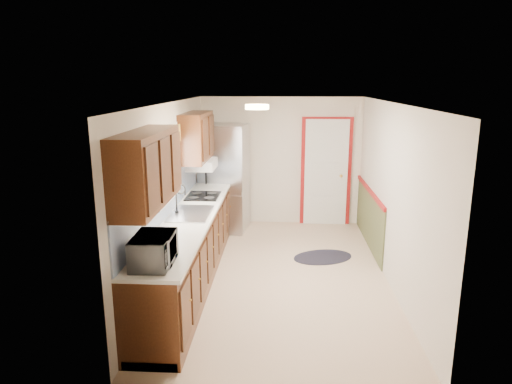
# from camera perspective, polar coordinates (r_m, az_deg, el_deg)

# --- Properties ---
(room_shell) EXTENTS (3.20, 5.20, 2.52)m
(room_shell) POSITION_cam_1_polar(r_m,az_deg,el_deg) (6.20, 3.00, -0.11)
(room_shell) COLOR #D0B192
(room_shell) RESTS_ON ground
(kitchen_run) EXTENTS (0.63, 4.00, 2.20)m
(kitchen_run) POSITION_cam_1_polar(r_m,az_deg,el_deg) (6.15, -8.68, -4.12)
(kitchen_run) COLOR #3D1D0E
(kitchen_run) RESTS_ON ground
(back_wall_trim) EXTENTS (1.12, 2.30, 2.08)m
(back_wall_trim) POSITION_cam_1_polar(r_m,az_deg,el_deg) (8.48, 9.82, 1.32)
(back_wall_trim) COLOR maroon
(back_wall_trim) RESTS_ON ground
(ceiling_fixture) EXTENTS (0.30, 0.30, 0.06)m
(ceiling_fixture) POSITION_cam_1_polar(r_m,az_deg,el_deg) (5.84, 0.13, 10.59)
(ceiling_fixture) COLOR #FFD88C
(ceiling_fixture) RESTS_ON room_shell
(microwave) EXTENTS (0.31, 0.55, 0.37)m
(microwave) POSITION_cam_1_polar(r_m,az_deg,el_deg) (4.52, -12.69, -6.73)
(microwave) COLOR white
(microwave) RESTS_ON kitchen_run
(refrigerator) EXTENTS (0.89, 0.85, 1.93)m
(refrigerator) POSITION_cam_1_polar(r_m,az_deg,el_deg) (8.31, -3.97, 1.80)
(refrigerator) COLOR #B7B7BC
(refrigerator) RESTS_ON ground
(rug) EXTENTS (1.09, 0.90, 0.01)m
(rug) POSITION_cam_1_polar(r_m,az_deg,el_deg) (7.26, 8.34, -8.05)
(rug) COLOR black
(rug) RESTS_ON ground
(cooktop) EXTENTS (0.49, 0.59, 0.02)m
(cooktop) POSITION_cam_1_polar(r_m,az_deg,el_deg) (7.09, -6.64, -0.49)
(cooktop) COLOR black
(cooktop) RESTS_ON kitchen_run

